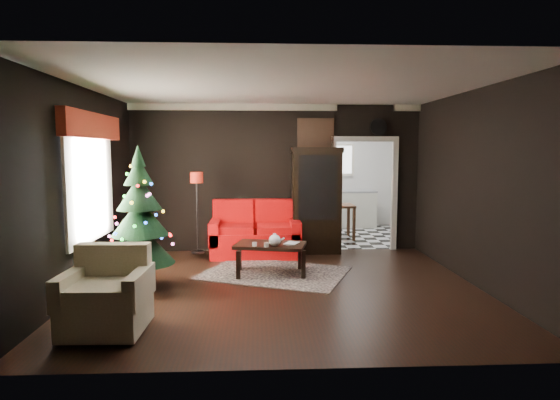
{
  "coord_description": "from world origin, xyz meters",
  "views": [
    {
      "loc": [
        -0.35,
        -6.44,
        1.92
      ],
      "look_at": [
        0.0,
        0.9,
        1.15
      ],
      "focal_mm": 30.0,
      "sensor_mm": 36.0,
      "label": 1
    }
  ],
  "objects_px": {
    "loveseat": "(255,229)",
    "armchair": "(106,290)",
    "christmas_tree": "(140,214)",
    "coffee_table": "(270,259)",
    "curio_cabinet": "(316,203)",
    "teapot": "(275,240)",
    "floor_lamp": "(197,213)",
    "wall_clock": "(378,127)",
    "kitchen_table": "(337,221)"
  },
  "relations": [
    {
      "from": "loveseat",
      "to": "armchair",
      "type": "distance_m",
      "value": 3.93
    },
    {
      "from": "christmas_tree",
      "to": "coffee_table",
      "type": "height_order",
      "value": "christmas_tree"
    },
    {
      "from": "loveseat",
      "to": "coffee_table",
      "type": "height_order",
      "value": "loveseat"
    },
    {
      "from": "curio_cabinet",
      "to": "coffee_table",
      "type": "bearing_deg",
      "value": -120.17
    },
    {
      "from": "armchair",
      "to": "teapot",
      "type": "height_order",
      "value": "armchair"
    },
    {
      "from": "floor_lamp",
      "to": "coffee_table",
      "type": "distance_m",
      "value": 1.8
    },
    {
      "from": "teapot",
      "to": "wall_clock",
      "type": "bearing_deg",
      "value": 43.76
    },
    {
      "from": "coffee_table",
      "to": "teapot",
      "type": "xyz_separation_m",
      "value": [
        0.06,
        -0.22,
        0.34
      ]
    },
    {
      "from": "curio_cabinet",
      "to": "kitchen_table",
      "type": "relative_size",
      "value": 2.53
    },
    {
      "from": "coffee_table",
      "to": "teapot",
      "type": "height_order",
      "value": "teapot"
    },
    {
      "from": "wall_clock",
      "to": "loveseat",
      "type": "bearing_deg",
      "value": -170.34
    },
    {
      "from": "loveseat",
      "to": "floor_lamp",
      "type": "xyz_separation_m",
      "value": [
        -1.03,
        -0.2,
        0.33
      ]
    },
    {
      "from": "loveseat",
      "to": "curio_cabinet",
      "type": "relative_size",
      "value": 0.89
    },
    {
      "from": "curio_cabinet",
      "to": "teapot",
      "type": "bearing_deg",
      "value": -115.48
    },
    {
      "from": "floor_lamp",
      "to": "armchair",
      "type": "bearing_deg",
      "value": -98.94
    },
    {
      "from": "christmas_tree",
      "to": "armchair",
      "type": "bearing_deg",
      "value": -89.01
    },
    {
      "from": "loveseat",
      "to": "curio_cabinet",
      "type": "xyz_separation_m",
      "value": [
        1.15,
        0.22,
        0.45
      ]
    },
    {
      "from": "wall_clock",
      "to": "kitchen_table",
      "type": "xyz_separation_m",
      "value": [
        -0.55,
        1.25,
        -2.0
      ]
    },
    {
      "from": "floor_lamp",
      "to": "christmas_tree",
      "type": "xyz_separation_m",
      "value": [
        -0.56,
        -1.77,
        0.22
      ]
    },
    {
      "from": "curio_cabinet",
      "to": "floor_lamp",
      "type": "distance_m",
      "value": 2.22
    },
    {
      "from": "curio_cabinet",
      "to": "kitchen_table",
      "type": "bearing_deg",
      "value": 65.56
    },
    {
      "from": "loveseat",
      "to": "christmas_tree",
      "type": "distance_m",
      "value": 2.59
    },
    {
      "from": "armchair",
      "to": "wall_clock",
      "type": "relative_size",
      "value": 2.71
    },
    {
      "from": "wall_clock",
      "to": "kitchen_table",
      "type": "distance_m",
      "value": 2.43
    },
    {
      "from": "curio_cabinet",
      "to": "armchair",
      "type": "xyz_separation_m",
      "value": [
        -2.71,
        -3.82,
        -0.49
      ]
    },
    {
      "from": "armchair",
      "to": "wall_clock",
      "type": "distance_m",
      "value": 5.92
    },
    {
      "from": "curio_cabinet",
      "to": "kitchen_table",
      "type": "distance_m",
      "value": 1.67
    },
    {
      "from": "floor_lamp",
      "to": "wall_clock",
      "type": "height_order",
      "value": "wall_clock"
    },
    {
      "from": "christmas_tree",
      "to": "teapot",
      "type": "xyz_separation_m",
      "value": [
        1.89,
        0.41,
        -0.46
      ]
    },
    {
      "from": "floor_lamp",
      "to": "armchair",
      "type": "xyz_separation_m",
      "value": [
        -0.53,
        -3.4,
        -0.37
      ]
    },
    {
      "from": "curio_cabinet",
      "to": "wall_clock",
      "type": "bearing_deg",
      "value": 8.53
    },
    {
      "from": "curio_cabinet",
      "to": "wall_clock",
      "type": "xyz_separation_m",
      "value": [
        1.2,
        0.18,
        1.43
      ]
    },
    {
      "from": "coffee_table",
      "to": "curio_cabinet",
      "type": "bearing_deg",
      "value": 59.83
    },
    {
      "from": "floor_lamp",
      "to": "coffee_table",
      "type": "height_order",
      "value": "floor_lamp"
    },
    {
      "from": "floor_lamp",
      "to": "wall_clock",
      "type": "bearing_deg",
      "value": 10.11
    },
    {
      "from": "floor_lamp",
      "to": "loveseat",
      "type": "bearing_deg",
      "value": 11.14
    },
    {
      "from": "wall_clock",
      "to": "kitchen_table",
      "type": "relative_size",
      "value": 0.43
    },
    {
      "from": "teapot",
      "to": "coffee_table",
      "type": "bearing_deg",
      "value": 105.6
    },
    {
      "from": "curio_cabinet",
      "to": "christmas_tree",
      "type": "relative_size",
      "value": 1.06
    },
    {
      "from": "curio_cabinet",
      "to": "teapot",
      "type": "distance_m",
      "value": 2.01
    },
    {
      "from": "floor_lamp",
      "to": "wall_clock",
      "type": "distance_m",
      "value": 3.77
    },
    {
      "from": "loveseat",
      "to": "coffee_table",
      "type": "distance_m",
      "value": 1.39
    },
    {
      "from": "armchair",
      "to": "coffee_table",
      "type": "relative_size",
      "value": 0.82
    },
    {
      "from": "floor_lamp",
      "to": "curio_cabinet",
      "type": "bearing_deg",
      "value": 10.97
    },
    {
      "from": "loveseat",
      "to": "coffee_table",
      "type": "bearing_deg",
      "value": -79.91
    },
    {
      "from": "wall_clock",
      "to": "coffee_table",
      "type": "bearing_deg",
      "value": -140.39
    },
    {
      "from": "curio_cabinet",
      "to": "kitchen_table",
      "type": "xyz_separation_m",
      "value": [
        0.65,
        1.43,
        -0.57
      ]
    },
    {
      "from": "loveseat",
      "to": "kitchen_table",
      "type": "distance_m",
      "value": 2.45
    },
    {
      "from": "kitchen_table",
      "to": "christmas_tree",
      "type": "bearing_deg",
      "value": -133.13
    },
    {
      "from": "armchair",
      "to": "teapot",
      "type": "xyz_separation_m",
      "value": [
        1.86,
        2.04,
        0.13
      ]
    }
  ]
}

